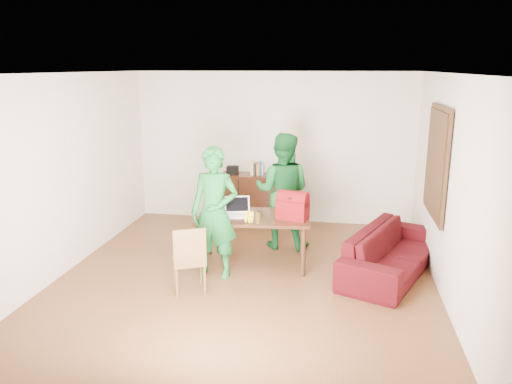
% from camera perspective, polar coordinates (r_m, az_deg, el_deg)
% --- Properties ---
extents(room, '(5.20, 5.70, 2.90)m').
position_cam_1_polar(room, '(6.49, -1.05, 1.06)').
color(room, '#4E2613').
rests_on(room, ground).
extents(table, '(1.63, 1.01, 0.73)m').
position_cam_1_polar(table, '(7.07, -0.27, -3.42)').
color(table, black).
rests_on(table, ground).
extents(chair, '(0.52, 0.51, 0.88)m').
position_cam_1_polar(chair, '(6.42, -7.66, -9.10)').
color(chair, brown).
rests_on(chair, ground).
extents(person_near, '(0.68, 0.48, 1.78)m').
position_cam_1_polar(person_near, '(6.65, -4.76, -2.39)').
color(person_near, '#155F24').
rests_on(person_near, ground).
extents(person_far, '(0.94, 0.76, 1.81)m').
position_cam_1_polar(person_far, '(7.73, 3.05, 0.11)').
color(person_far, '#135722').
rests_on(person_far, ground).
extents(laptop, '(0.40, 0.33, 0.25)m').
position_cam_1_polar(laptop, '(7.02, -2.06, -2.40)').
color(laptop, white).
rests_on(laptop, table).
extents(bananas, '(0.20, 0.16, 0.06)m').
position_cam_1_polar(bananas, '(6.72, -0.80, -3.28)').
color(bananas, yellow).
rests_on(bananas, table).
extents(bottle, '(0.07, 0.07, 0.18)m').
position_cam_1_polar(bottle, '(6.67, 0.24, -2.89)').
color(bottle, '#503512').
rests_on(bottle, table).
extents(red_bag, '(0.47, 0.35, 0.31)m').
position_cam_1_polar(red_bag, '(6.88, 4.20, -1.83)').
color(red_bag, maroon).
rests_on(red_bag, table).
extents(sofa, '(1.58, 2.26, 0.62)m').
position_cam_1_polar(sofa, '(7.15, 15.26, -6.60)').
color(sofa, '#360907').
rests_on(sofa, ground).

